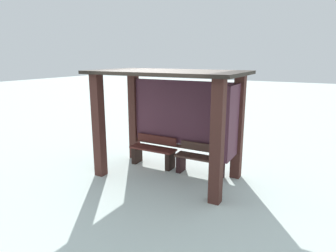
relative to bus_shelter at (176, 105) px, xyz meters
name	(u,v)px	position (x,y,z in m)	size (l,w,h in m)	color
ground_plane	(168,176)	(-0.10, -0.20, -1.68)	(60.00, 60.00, 0.00)	white
bus_shelter	(176,105)	(0.00, 0.00, 0.00)	(3.38, 1.93, 2.47)	#46251F
bench_left_inside	(154,152)	(-0.76, 0.24, -1.32)	(1.21, 0.41, 0.76)	#582822
bench_center_inside	(200,161)	(0.55, 0.24, -1.33)	(1.21, 0.38, 0.74)	#4C332A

